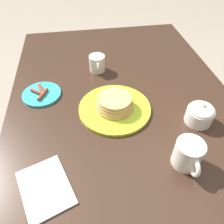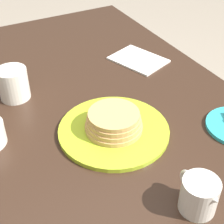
# 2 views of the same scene
# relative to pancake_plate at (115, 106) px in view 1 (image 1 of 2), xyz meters

# --- Properties ---
(ground_plane) EXTENTS (8.00, 8.00, 0.00)m
(ground_plane) POSITION_rel_pancake_plate_xyz_m (0.03, 0.04, -0.76)
(ground_plane) COLOR gray
(dining_table) EXTENTS (1.56, 0.94, 0.74)m
(dining_table) POSITION_rel_pancake_plate_xyz_m (0.03, 0.04, -0.12)
(dining_table) COLOR #332116
(dining_table) RESTS_ON ground_plane
(pancake_plate) EXTENTS (0.29, 0.29, 0.06)m
(pancake_plate) POSITION_rel_pancake_plate_xyz_m (0.00, 0.00, 0.00)
(pancake_plate) COLOR #AAC628
(pancake_plate) RESTS_ON dining_table
(side_plate_bacon) EXTENTS (0.16, 0.16, 0.02)m
(side_plate_bacon) POSITION_rel_pancake_plate_xyz_m (-0.14, -0.29, -0.01)
(side_plate_bacon) COLOR #2DADBC
(side_plate_bacon) RESTS_ON dining_table
(coffee_mug) EXTENTS (0.12, 0.09, 0.09)m
(coffee_mug) POSITION_rel_pancake_plate_xyz_m (0.28, 0.18, 0.03)
(coffee_mug) COLOR silver
(coffee_mug) RESTS_ON dining_table
(creamer_pitcher) EXTENTS (0.11, 0.08, 0.09)m
(creamer_pitcher) POSITION_rel_pancake_plate_xyz_m (-0.29, -0.04, 0.02)
(creamer_pitcher) COLOR silver
(creamer_pitcher) RESTS_ON dining_table
(sugar_bowl) EXTENTS (0.10, 0.10, 0.09)m
(sugar_bowl) POSITION_rel_pancake_plate_xyz_m (0.11, 0.30, 0.02)
(sugar_bowl) COLOR silver
(sugar_bowl) RESTS_ON dining_table
(napkin) EXTENTS (0.21, 0.19, 0.01)m
(napkin) POSITION_rel_pancake_plate_xyz_m (0.29, -0.26, -0.02)
(napkin) COLOR silver
(napkin) RESTS_ON dining_table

